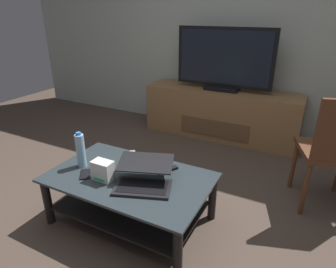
{
  "coord_description": "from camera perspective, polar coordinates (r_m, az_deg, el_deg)",
  "views": [
    {
      "loc": [
        0.98,
        -1.46,
        1.49
      ],
      "look_at": [
        -0.04,
        0.5,
        0.54
      ],
      "focal_mm": 30.88,
      "sensor_mm": 36.0,
      "label": 1
    }
  ],
  "objects": [
    {
      "name": "router_box",
      "position": [
        2.08,
        -12.71,
        -7.04
      ],
      "size": [
        0.15,
        0.1,
        0.14
      ],
      "color": "white",
      "rests_on": "coffee_table"
    },
    {
      "name": "tv_remote",
      "position": [
        2.16,
        -0.07,
        -7.02
      ],
      "size": [
        0.12,
        0.16,
        0.02
      ],
      "primitive_type": "cube",
      "rotation": [
        0.0,
        0.0,
        -0.56
      ],
      "color": "black",
      "rests_on": "coffee_table"
    },
    {
      "name": "ground_plane",
      "position": [
        2.3,
        -5.22,
        -17.16
      ],
      "size": [
        7.68,
        7.68,
        0.0
      ],
      "primitive_type": "plane",
      "color": "#4C3D33"
    },
    {
      "name": "coffee_table",
      "position": [
        2.18,
        -7.45,
        -10.95
      ],
      "size": [
        1.16,
        0.7,
        0.39
      ],
      "color": "#2D383D",
      "rests_on": "ground"
    },
    {
      "name": "television",
      "position": [
        3.5,
        10.98,
        14.0
      ],
      "size": [
        1.14,
        0.2,
        0.72
      ],
      "color": "black",
      "rests_on": "media_cabinet"
    },
    {
      "name": "cell_phone",
      "position": [
        2.19,
        -15.99,
        -7.62
      ],
      "size": [
        0.14,
        0.15,
        0.01
      ],
      "primitive_type": "cube",
      "rotation": [
        0.0,
        0.0,
        0.67
      ],
      "color": "black",
      "rests_on": "coffee_table"
    },
    {
      "name": "back_wall",
      "position": [
        3.79,
        13.32,
        21.37
      ],
      "size": [
        6.4,
        0.12,
        2.8
      ],
      "primitive_type": "cube",
      "color": "#A8B2A8",
      "rests_on": "ground"
    },
    {
      "name": "media_cabinet",
      "position": [
        3.68,
        10.32,
        4.04
      ],
      "size": [
        1.87,
        0.48,
        0.6
      ],
      "color": "olive",
      "rests_on": "ground"
    },
    {
      "name": "soundbar_remote",
      "position": [
        2.37,
        -6.98,
        -4.26
      ],
      "size": [
        0.13,
        0.16,
        0.02
      ],
      "primitive_type": "cube",
      "rotation": [
        0.0,
        0.0,
        0.62
      ],
      "color": "#99999E",
      "rests_on": "coffee_table"
    },
    {
      "name": "dining_chair",
      "position": [
        2.5,
        30.21,
        -2.49
      ],
      "size": [
        0.56,
        0.56,
        0.95
      ],
      "color": "#59331E",
      "rests_on": "ground"
    },
    {
      "name": "water_bottle_near",
      "position": [
        2.26,
        -16.86,
        -3.1
      ],
      "size": [
        0.07,
        0.07,
        0.28
      ],
      "color": "#99C6E5",
      "rests_on": "coffee_table"
    },
    {
      "name": "laptop",
      "position": [
        1.98,
        -4.79,
        -8.47
      ],
      "size": [
        0.47,
        0.46,
        0.15
      ],
      "color": "black",
      "rests_on": "coffee_table"
    }
  ]
}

